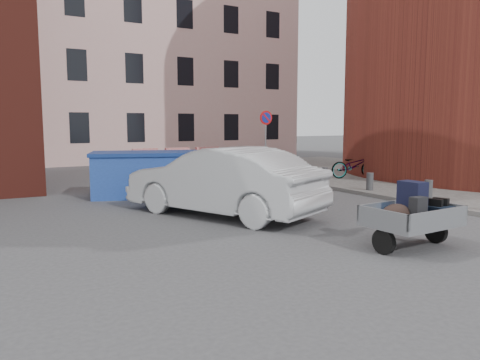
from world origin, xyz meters
TOP-DOWN VIEW (x-y plane):
  - ground at (0.00, 0.00)m, footprint 120.00×120.00m
  - sidewalk at (10.00, 4.00)m, footprint 9.00×24.00m
  - building_pink at (6.00, 22.00)m, footprint 16.00×8.00m
  - no_parking_sign at (6.00, 9.48)m, footprint 0.60×0.09m
  - bollards at (6.00, 3.40)m, footprint 0.22×9.02m
  - barriers at (4.20, 15.00)m, footprint 4.70×0.18m
  - trailer at (1.80, -1.76)m, footprint 1.65×1.84m
  - dumpster at (-0.31, 6.50)m, footprint 3.62×2.65m
  - silver_car at (0.29, 2.62)m, footprint 3.63×5.32m
  - bicycle at (7.90, 6.12)m, footprint 2.02×1.13m

SIDE VIEW (x-z plane):
  - ground at x=0.00m, z-range 0.00..0.00m
  - sidewalk at x=10.00m, z-range 0.00..0.12m
  - bollards at x=6.00m, z-range 0.12..0.67m
  - barriers at x=4.20m, z-range 0.00..1.00m
  - trailer at x=1.80m, z-range 0.01..1.21m
  - bicycle at x=7.90m, z-range 0.12..1.13m
  - dumpster at x=-0.31m, z-range 0.00..1.37m
  - silver_car at x=0.29m, z-range 0.00..1.66m
  - no_parking_sign at x=6.00m, z-range 0.69..3.34m
  - building_pink at x=6.00m, z-range 0.00..14.00m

